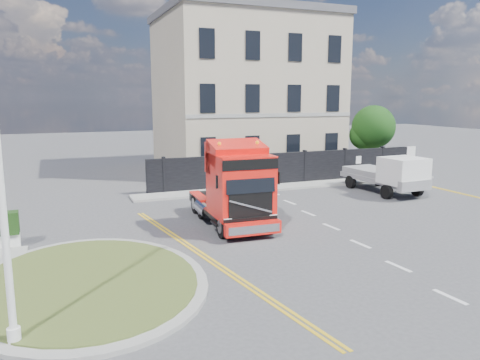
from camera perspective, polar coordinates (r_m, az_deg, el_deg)
name	(u,v)px	position (r m, az deg, el deg)	size (l,w,h in m)	color
ground	(263,232)	(19.05, 2.88, -6.33)	(120.00, 120.00, 0.00)	#424244
traffic_island	(88,282)	(14.58, -18.03, -11.73)	(6.80, 6.80, 0.17)	gray
hoarding_fence	(298,168)	(29.60, 7.10, 1.49)	(18.80, 0.25, 2.00)	black
georgian_building	(245,92)	(35.80, 0.55, 10.70)	(12.30, 10.30, 12.80)	#B0A28B
tree	(371,129)	(36.26, 15.70, 6.01)	(3.20, 3.20, 4.80)	#382619
pavement_far	(297,186)	(28.72, 6.97, -0.68)	(20.00, 1.60, 0.12)	gray
truck	(236,190)	(19.29, -0.50, -1.24)	(2.46, 6.02, 3.55)	black
flatbed_pickup	(395,174)	(27.17, 18.40, 0.65)	(2.34, 5.33, 2.18)	gray
lamppost_island	(0,178)	(10.74, -27.24, 0.24)	(0.22, 0.44, 7.20)	silver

